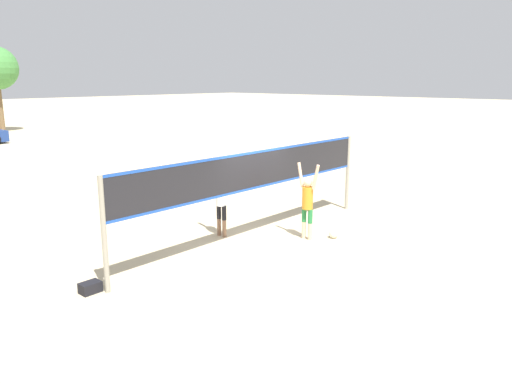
% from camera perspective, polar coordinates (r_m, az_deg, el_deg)
% --- Properties ---
extents(ground_plane, '(200.00, 200.00, 0.00)m').
position_cam_1_polar(ground_plane, '(13.08, 0.00, -5.52)').
color(ground_plane, beige).
extents(volleyball_net, '(8.85, 0.10, 2.35)m').
position_cam_1_polar(volleyball_net, '(12.64, 0.00, 1.93)').
color(volleyball_net, gray).
rests_on(volleyball_net, ground_plane).
extents(player_spiker, '(0.28, 0.69, 2.01)m').
position_cam_1_polar(player_spiker, '(12.96, 5.91, -0.93)').
color(player_spiker, beige).
rests_on(player_spiker, ground_plane).
extents(player_blocker, '(0.28, 0.70, 2.07)m').
position_cam_1_polar(player_blocker, '(13.16, -4.00, -0.51)').
color(player_blocker, '#8C664C').
rests_on(player_blocker, ground_plane).
extents(volleyball, '(0.24, 0.24, 0.24)m').
position_cam_1_polar(volleyball, '(13.37, 8.86, -4.73)').
color(volleyball, silver).
rests_on(volleyball, ground_plane).
extents(gear_bag, '(0.40, 0.28, 0.21)m').
position_cam_1_polar(gear_bag, '(10.51, -18.41, -10.31)').
color(gear_bag, black).
rests_on(gear_bag, ground_plane).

